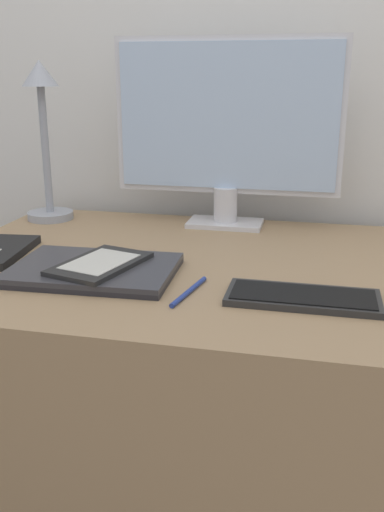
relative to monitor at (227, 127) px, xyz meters
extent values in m
cube|color=silver|center=(0.00, 0.16, 0.24)|extent=(3.60, 0.05, 2.40)
cube|color=#997A56|center=(0.00, -0.31, -0.61)|extent=(1.12, 0.77, 0.71)
cube|color=silver|center=(0.00, 0.00, -0.24)|extent=(0.19, 0.11, 0.01)
cylinder|color=silver|center=(0.00, 0.00, -0.19)|extent=(0.06, 0.06, 0.09)
cube|color=silver|center=(0.00, 0.00, 0.02)|extent=(0.57, 0.01, 0.38)
cube|color=#ADC6E5|center=(0.00, 0.00, 0.02)|extent=(0.54, 0.01, 0.35)
cube|color=#282828|center=(0.22, -0.48, -0.24)|extent=(0.26, 0.11, 0.01)
cube|color=black|center=(0.22, -0.48, -0.24)|extent=(0.24, 0.09, 0.00)
cube|color=#232328|center=(-0.19, -0.43, -0.24)|extent=(0.32, 0.23, 0.01)
cube|color=#333338|center=(-0.19, -0.43, -0.23)|extent=(0.32, 0.23, 0.01)
cube|color=black|center=(-0.17, -0.44, -0.23)|extent=(0.17, 0.22, 0.01)
cube|color=beige|center=(-0.17, -0.44, -0.22)|extent=(0.13, 0.16, 0.00)
cylinder|color=#999EA8|center=(-0.47, -0.04, -0.24)|extent=(0.12, 0.12, 0.02)
cylinder|color=#999EA8|center=(-0.47, -0.04, -0.07)|extent=(0.02, 0.02, 0.32)
cone|color=#999EA8|center=(-0.47, -0.04, 0.13)|extent=(0.09, 0.09, 0.06)
cylinder|color=navy|center=(0.02, -0.49, -0.25)|extent=(0.04, 0.15, 0.01)
camera|label=1|loc=(0.23, -1.42, 0.13)|focal=40.00mm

